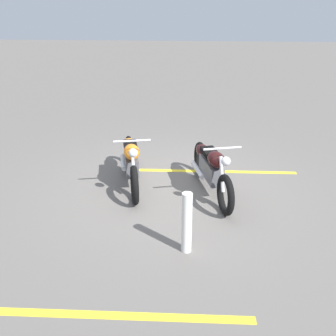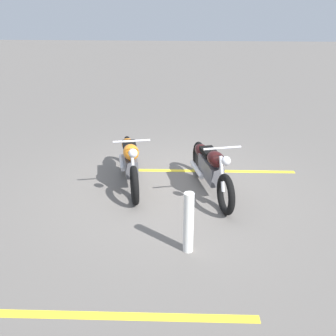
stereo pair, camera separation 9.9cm
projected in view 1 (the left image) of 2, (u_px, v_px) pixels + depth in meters
name	position (u px, v px, depth m)	size (l,w,h in m)	color
ground_plane	(171.00, 187.00, 7.14)	(60.00, 60.00, 0.00)	#66605B
motorcycle_bright_foreground	(131.00, 160.00, 7.17)	(2.20, 0.78, 1.04)	black
motorcycle_dark_foreground	(211.00, 167.00, 6.83)	(2.18, 0.82, 1.04)	black
bollard_post	(187.00, 223.00, 5.14)	(0.14, 0.14, 0.88)	white
parking_stripe_near	(216.00, 171.00, 7.81)	(3.20, 0.12, 0.01)	yellow
parking_stripe_mid	(108.00, 315.00, 4.21)	(3.20, 0.12, 0.01)	yellow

